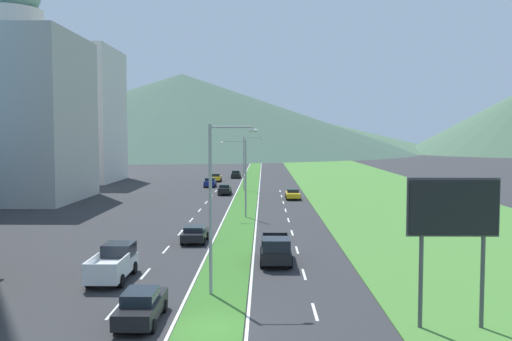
% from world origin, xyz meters
% --- Properties ---
extents(ground_plane, '(600.00, 600.00, 0.00)m').
position_xyz_m(ground_plane, '(0.00, 0.00, 0.00)').
color(ground_plane, '#2D2D30').
extents(grass_median, '(3.20, 240.00, 0.06)m').
position_xyz_m(grass_median, '(0.00, 60.00, 0.03)').
color(grass_median, '#387028').
rests_on(grass_median, ground_plane).
extents(grass_verge_right, '(24.00, 240.00, 0.06)m').
position_xyz_m(grass_verge_right, '(20.60, 60.00, 0.03)').
color(grass_verge_right, '#477F33').
rests_on(grass_verge_right, ground_plane).
extents(lane_dash_left_3, '(0.16, 2.80, 0.01)m').
position_xyz_m(lane_dash_left_3, '(-5.10, 2.55, 0.01)').
color(lane_dash_left_3, silver).
rests_on(lane_dash_left_3, ground_plane).
extents(lane_dash_left_4, '(0.16, 2.80, 0.01)m').
position_xyz_m(lane_dash_left_4, '(-5.10, 10.07, 0.01)').
color(lane_dash_left_4, silver).
rests_on(lane_dash_left_4, ground_plane).
extents(lane_dash_left_5, '(0.16, 2.80, 0.01)m').
position_xyz_m(lane_dash_left_5, '(-5.10, 17.58, 0.01)').
color(lane_dash_left_5, silver).
rests_on(lane_dash_left_5, ground_plane).
extents(lane_dash_left_6, '(0.16, 2.80, 0.01)m').
position_xyz_m(lane_dash_left_6, '(-5.10, 25.10, 0.01)').
color(lane_dash_left_6, silver).
rests_on(lane_dash_left_6, ground_plane).
extents(lane_dash_left_7, '(0.16, 2.80, 0.01)m').
position_xyz_m(lane_dash_left_7, '(-5.10, 32.61, 0.01)').
color(lane_dash_left_7, silver).
rests_on(lane_dash_left_7, ground_plane).
extents(lane_dash_left_8, '(0.16, 2.80, 0.01)m').
position_xyz_m(lane_dash_left_8, '(-5.10, 40.13, 0.01)').
color(lane_dash_left_8, silver).
rests_on(lane_dash_left_8, ground_plane).
extents(lane_dash_left_9, '(0.16, 2.80, 0.01)m').
position_xyz_m(lane_dash_left_9, '(-5.10, 47.65, 0.01)').
color(lane_dash_left_9, silver).
rests_on(lane_dash_left_9, ground_plane).
extents(lane_dash_left_10, '(0.16, 2.80, 0.01)m').
position_xyz_m(lane_dash_left_10, '(-5.10, 55.16, 0.01)').
color(lane_dash_left_10, silver).
rests_on(lane_dash_left_10, ground_plane).
extents(lane_dash_left_11, '(0.16, 2.80, 0.01)m').
position_xyz_m(lane_dash_left_11, '(-5.10, 62.68, 0.01)').
color(lane_dash_left_11, silver).
rests_on(lane_dash_left_11, ground_plane).
extents(lane_dash_right_3, '(0.16, 2.80, 0.01)m').
position_xyz_m(lane_dash_right_3, '(5.10, 2.55, 0.01)').
color(lane_dash_right_3, silver).
rests_on(lane_dash_right_3, ground_plane).
extents(lane_dash_right_4, '(0.16, 2.80, 0.01)m').
position_xyz_m(lane_dash_right_4, '(5.10, 10.07, 0.01)').
color(lane_dash_right_4, silver).
rests_on(lane_dash_right_4, ground_plane).
extents(lane_dash_right_5, '(0.16, 2.80, 0.01)m').
position_xyz_m(lane_dash_right_5, '(5.10, 17.58, 0.01)').
color(lane_dash_right_5, silver).
rests_on(lane_dash_right_5, ground_plane).
extents(lane_dash_right_6, '(0.16, 2.80, 0.01)m').
position_xyz_m(lane_dash_right_6, '(5.10, 25.10, 0.01)').
color(lane_dash_right_6, silver).
rests_on(lane_dash_right_6, ground_plane).
extents(lane_dash_right_7, '(0.16, 2.80, 0.01)m').
position_xyz_m(lane_dash_right_7, '(5.10, 32.61, 0.01)').
color(lane_dash_right_7, silver).
rests_on(lane_dash_right_7, ground_plane).
extents(lane_dash_right_8, '(0.16, 2.80, 0.01)m').
position_xyz_m(lane_dash_right_8, '(5.10, 40.13, 0.01)').
color(lane_dash_right_8, silver).
rests_on(lane_dash_right_8, ground_plane).
extents(lane_dash_right_9, '(0.16, 2.80, 0.01)m').
position_xyz_m(lane_dash_right_9, '(5.10, 47.65, 0.01)').
color(lane_dash_right_9, silver).
rests_on(lane_dash_right_9, ground_plane).
extents(lane_dash_right_10, '(0.16, 2.80, 0.01)m').
position_xyz_m(lane_dash_right_10, '(5.10, 55.16, 0.01)').
color(lane_dash_right_10, silver).
rests_on(lane_dash_right_10, ground_plane).
extents(lane_dash_right_11, '(0.16, 2.80, 0.01)m').
position_xyz_m(lane_dash_right_11, '(5.10, 62.68, 0.01)').
color(lane_dash_right_11, silver).
rests_on(lane_dash_right_11, ground_plane).
extents(edge_line_median_left, '(0.16, 240.00, 0.01)m').
position_xyz_m(edge_line_median_left, '(-1.75, 60.00, 0.01)').
color(edge_line_median_left, silver).
rests_on(edge_line_median_left, ground_plane).
extents(edge_line_median_right, '(0.16, 240.00, 0.01)m').
position_xyz_m(edge_line_median_right, '(1.75, 60.00, 0.01)').
color(edge_line_median_right, silver).
rests_on(edge_line_median_right, ground_plane).
extents(domed_building, '(17.76, 17.76, 32.02)m').
position_xyz_m(domed_building, '(-31.39, 49.66, 12.68)').
color(domed_building, '#B7B2A8').
rests_on(domed_building, ground_plane).
extents(midrise_colored, '(17.19, 17.19, 25.25)m').
position_xyz_m(midrise_colored, '(-34.27, 80.54, 12.62)').
color(midrise_colored, silver).
rests_on(midrise_colored, ground_plane).
extents(hill_far_left, '(233.54, 233.54, 39.85)m').
position_xyz_m(hill_far_left, '(-39.18, 257.41, 19.92)').
color(hill_far_left, '#3D5647').
rests_on(hill_far_left, ground_plane).
extents(hill_far_center, '(211.37, 211.37, 25.05)m').
position_xyz_m(hill_far_center, '(-1.20, 294.76, 12.52)').
color(hill_far_center, '#47664C').
rests_on(hill_far_center, ground_plane).
extents(street_lamp_near, '(2.74, 0.28, 9.51)m').
position_xyz_m(street_lamp_near, '(-0.15, 5.45, 5.43)').
color(street_lamp_near, '#99999E').
rests_on(street_lamp_near, ground_plane).
extents(street_lamp_mid, '(2.85, 0.28, 8.43)m').
position_xyz_m(street_lamp_mid, '(0.24, 34.29, 4.89)').
color(street_lamp_mid, '#99999E').
rests_on(street_lamp_mid, ground_plane).
extents(street_lamp_far, '(3.30, 0.28, 8.64)m').
position_xyz_m(street_lamp_far, '(-0.27, 63.14, 5.04)').
color(street_lamp_far, '#99999E').
rests_on(street_lamp_far, ground_plane).
extents(billboard_roadside, '(4.22, 0.28, 7.00)m').
position_xyz_m(billboard_roadside, '(11.13, 0.16, 5.22)').
color(billboard_roadside, '#4C4C51').
rests_on(billboard_roadside, ground_plane).
extents(car_0, '(1.93, 4.18, 1.57)m').
position_xyz_m(car_0, '(-3.25, 89.09, 0.79)').
color(car_0, black).
rests_on(car_0, ground_plane).
extents(car_1, '(1.89, 4.69, 1.58)m').
position_xyz_m(car_1, '(-3.31, 0.86, 0.80)').
color(car_1, black).
rests_on(car_1, ground_plane).
extents(car_2, '(1.88, 4.44, 1.52)m').
position_xyz_m(car_2, '(-3.34, 57.50, 0.78)').
color(car_2, black).
rests_on(car_2, ground_plane).
extents(car_3, '(1.98, 4.59, 1.51)m').
position_xyz_m(car_3, '(-6.68, 80.81, 0.77)').
color(car_3, yellow).
rests_on(car_3, ground_plane).
extents(car_4, '(2.01, 4.10, 1.36)m').
position_xyz_m(car_4, '(-3.23, 20.57, 0.71)').
color(car_4, black).
rests_on(car_4, ground_plane).
extents(car_5, '(2.00, 4.43, 1.41)m').
position_xyz_m(car_5, '(6.55, 51.69, 0.73)').
color(car_5, yellow).
rests_on(car_5, ground_plane).
extents(car_6, '(1.94, 4.15, 1.57)m').
position_xyz_m(car_6, '(-6.72, 69.54, 0.80)').
color(car_6, navy).
rests_on(car_6, ground_plane).
extents(pickup_truck_0, '(2.18, 5.40, 2.00)m').
position_xyz_m(pickup_truck_0, '(-6.77, 8.74, 0.98)').
color(pickup_truck_0, silver).
rests_on(pickup_truck_0, ground_plane).
extents(pickup_truck_1, '(2.18, 5.40, 2.00)m').
position_xyz_m(pickup_truck_1, '(3.35, 13.00, 0.98)').
color(pickup_truck_1, black).
rests_on(pickup_truck_1, ground_plane).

